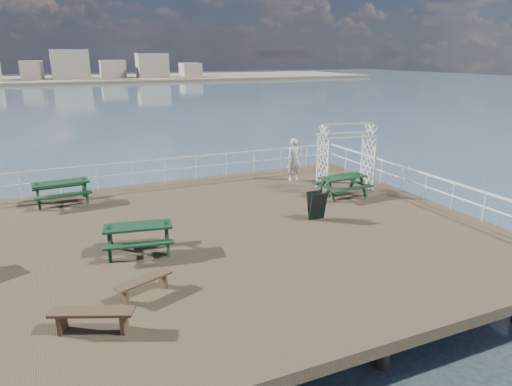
% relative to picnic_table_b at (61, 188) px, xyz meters
% --- Properties ---
extents(ground, '(18.00, 14.00, 0.30)m').
position_rel_picnic_table_b_xyz_m(ground, '(4.40, -5.41, -0.78)').
color(ground, brown).
rests_on(ground, ground).
extents(sea_backdrop, '(300.00, 300.00, 9.20)m').
position_rel_picnic_table_b_xyz_m(sea_backdrop, '(16.94, 128.66, -1.14)').
color(sea_backdrop, '#3B4F63').
rests_on(sea_backdrop, ground).
extents(railing, '(17.77, 13.76, 1.10)m').
position_rel_picnic_table_b_xyz_m(railing, '(4.33, -2.84, 0.24)').
color(railing, white).
rests_on(railing, ground).
extents(picnic_table_b, '(2.14, 1.77, 0.99)m').
position_rel_picnic_table_b_xyz_m(picnic_table_b, '(0.00, 0.00, 0.00)').
color(picnic_table_b, '#12331B').
rests_on(picnic_table_b, ground).
extents(picnic_table_c, '(2.05, 1.69, 0.95)m').
position_rel_picnic_table_b_xyz_m(picnic_table_c, '(10.53, -3.62, -0.03)').
color(picnic_table_c, '#12331B').
rests_on(picnic_table_c, ground).
extents(picnic_table_d, '(2.17, 1.86, 0.94)m').
position_rel_picnic_table_b_xyz_m(picnic_table_d, '(1.90, -5.83, -0.03)').
color(picnic_table_d, '#12331B').
rests_on(picnic_table_d, ground).
extents(flat_bench_near, '(1.47, 0.85, 0.41)m').
position_rel_picnic_table_b_xyz_m(flat_bench_near, '(1.55, -8.42, -0.32)').
color(flat_bench_near, brown).
rests_on(flat_bench_near, ground).
extents(flat_bench_far, '(1.75, 1.06, 0.50)m').
position_rel_picnic_table_b_xyz_m(flat_bench_far, '(0.28, -9.54, -0.26)').
color(flat_bench_far, brown).
rests_on(flat_bench_far, ground).
extents(trellis_arbor, '(2.46, 1.59, 2.84)m').
position_rel_picnic_table_b_xyz_m(trellis_arbor, '(11.21, -2.81, 0.63)').
color(trellis_arbor, white).
rests_on(trellis_arbor, ground).
extents(sandwich_board, '(0.62, 0.47, 1.00)m').
position_rel_picnic_table_b_xyz_m(sandwich_board, '(8.12, -5.56, -0.14)').
color(sandwich_board, black).
rests_on(sandwich_board, ground).
extents(person, '(0.74, 0.51, 1.94)m').
position_rel_picnic_table_b_xyz_m(person, '(9.89, -0.67, 0.34)').
color(person, silver).
rests_on(person, ground).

